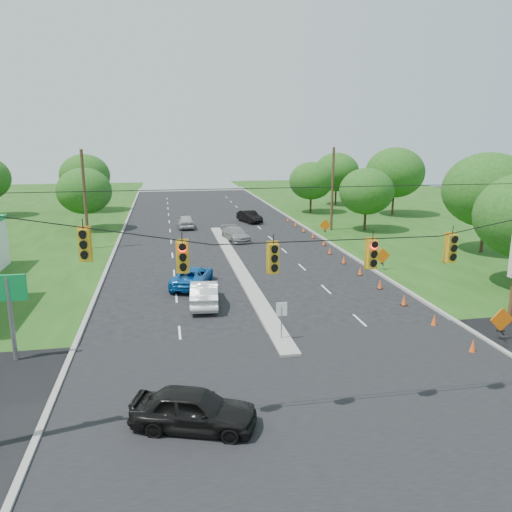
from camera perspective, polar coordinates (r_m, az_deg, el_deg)
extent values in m
plane|color=black|center=(20.31, 6.97, -16.18)|extent=(160.00, 160.00, 0.00)
cube|color=black|center=(20.31, 6.97, -16.18)|extent=(160.00, 14.00, 0.02)
cube|color=gray|center=(48.07, -15.72, 0.89)|extent=(0.25, 110.00, 0.16)
cube|color=gray|center=(50.34, 7.81, 1.82)|extent=(0.25, 110.00, 0.16)
cube|color=gray|center=(39.49, -2.11, -1.27)|extent=(1.00, 34.00, 0.18)
cylinder|color=gray|center=(25.16, 2.93, -7.81)|extent=(0.06, 0.06, 1.80)
cube|color=white|center=(24.88, 2.95, -6.09)|extent=(0.55, 0.04, 0.70)
cylinder|color=black|center=(17.00, 8.63, 3.11)|extent=(24.00, 0.04, 0.04)
cube|color=yellow|center=(16.32, -19.02, 1.20)|extent=(0.34, 0.24, 1.00)
cube|color=yellow|center=(16.25, -8.38, -0.15)|extent=(0.34, 0.24, 1.00)
cube|color=yellow|center=(16.66, 2.00, -0.30)|extent=(0.34, 0.24, 1.00)
cube|color=yellow|center=(17.73, 13.11, 0.20)|extent=(0.34, 0.24, 1.00)
cube|color=yellow|center=(19.10, 21.41, 0.82)|extent=(0.34, 0.24, 1.00)
cylinder|color=#422D1C|center=(47.64, -18.95, 6.05)|extent=(0.28, 0.28, 9.00)
cylinder|color=#422D1C|center=(55.12, 8.73, 7.52)|extent=(0.28, 0.28, 9.00)
cylinder|color=gray|center=(25.15, -26.16, -6.56)|extent=(0.20, 0.20, 4.00)
cube|color=#0A8A3C|center=(24.71, -26.52, -3.28)|extent=(1.60, 0.15, 1.20)
cone|color=#F3561B|center=(26.18, 23.53, -9.39)|extent=(0.32, 0.32, 0.70)
cone|color=#F3561B|center=(28.91, 19.69, -6.90)|extent=(0.32, 0.32, 0.70)
cone|color=#F3561B|center=(31.80, 16.57, -4.83)|extent=(0.32, 0.32, 0.70)
cone|color=#F3561B|center=(34.80, 13.99, -3.10)|extent=(0.32, 0.32, 0.70)
cone|color=#F3561B|center=(37.89, 11.83, -1.64)|extent=(0.32, 0.32, 0.70)
cone|color=#F3561B|center=(41.04, 10.00, -0.40)|extent=(0.32, 0.32, 0.70)
cone|color=#F3561B|center=(44.25, 8.43, 0.66)|extent=(0.32, 0.32, 0.70)
cone|color=#F3561B|center=(47.68, 7.77, 1.60)|extent=(0.32, 0.32, 0.70)
cone|color=#F3561B|center=(50.95, 6.55, 2.39)|extent=(0.32, 0.32, 0.70)
cone|color=#F3561B|center=(54.24, 5.48, 3.09)|extent=(0.32, 0.32, 0.70)
cone|color=#F3561B|center=(57.56, 4.52, 3.71)|extent=(0.32, 0.32, 0.70)
cone|color=#F3561B|center=(60.91, 3.68, 4.26)|extent=(0.32, 0.32, 0.70)
cube|color=black|center=(28.07, 26.15, -7.70)|extent=(0.06, 0.58, 0.26)
cube|color=black|center=(28.07, 26.15, -7.70)|extent=(0.06, 0.58, 0.26)
cube|color=orange|center=(27.88, 26.27, -6.54)|extent=(1.27, 0.05, 1.27)
cube|color=black|center=(39.58, 14.20, -0.83)|extent=(0.06, 0.58, 0.26)
cube|color=black|center=(39.58, 14.20, -0.83)|extent=(0.06, 0.58, 0.26)
cube|color=orange|center=(39.44, 14.25, 0.02)|extent=(1.27, 0.05, 1.27)
cube|color=black|center=(52.31, 7.88, 2.87)|extent=(0.06, 0.58, 0.26)
cube|color=black|center=(52.31, 7.88, 2.87)|extent=(0.06, 0.58, 0.26)
cube|color=orange|center=(52.21, 7.90, 3.51)|extent=(1.27, 0.05, 1.27)
cylinder|color=black|center=(58.09, -18.80, 4.03)|extent=(0.28, 0.28, 2.52)
ellipsoid|color=#194C14|center=(57.71, -19.03, 7.05)|extent=(5.88, 5.88, 5.04)
cylinder|color=black|center=(73.06, -18.76, 5.96)|extent=(0.28, 0.28, 2.88)
ellipsoid|color=#194C14|center=(72.74, -18.97, 8.71)|extent=(6.72, 6.72, 5.76)
cylinder|color=black|center=(48.30, 24.48, 2.20)|extent=(0.28, 0.28, 3.24)
ellipsoid|color=#194C14|center=(47.77, 24.94, 6.86)|extent=(7.56, 7.56, 6.48)
cylinder|color=black|center=(55.86, 12.35, 4.09)|extent=(0.28, 0.28, 2.52)
ellipsoid|color=#194C14|center=(55.46, 12.51, 7.23)|extent=(5.88, 5.88, 5.04)
cylinder|color=black|center=(68.10, 15.37, 5.85)|extent=(0.28, 0.28, 3.24)
ellipsoid|color=#194C14|center=(67.73, 15.58, 9.17)|extent=(7.56, 7.56, 6.48)
cylinder|color=black|center=(76.68, 9.09, 6.82)|extent=(0.28, 0.28, 2.88)
ellipsoid|color=#194C14|center=(76.37, 9.19, 9.45)|extent=(6.72, 6.72, 5.76)
cylinder|color=black|center=(68.24, 6.26, 5.96)|extent=(0.28, 0.28, 2.52)
ellipsoid|color=#194C14|center=(67.91, 6.33, 8.54)|extent=(5.88, 5.88, 5.04)
imported|color=black|center=(18.33, -7.12, -16.98)|extent=(4.76, 3.08, 1.51)
imported|color=silver|center=(30.61, -5.93, -4.23)|extent=(2.00, 4.76, 1.53)
imported|color=#0F57A9|center=(34.60, -7.32, -2.30)|extent=(3.53, 5.46, 1.40)
imported|color=gray|center=(49.58, -2.32, 2.54)|extent=(2.76, 4.85, 1.33)
imported|color=#B3B3B3|center=(57.06, -8.04, 3.93)|extent=(1.83, 4.40, 1.49)
imported|color=black|center=(60.31, -0.76, 4.54)|extent=(2.72, 4.57, 1.42)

